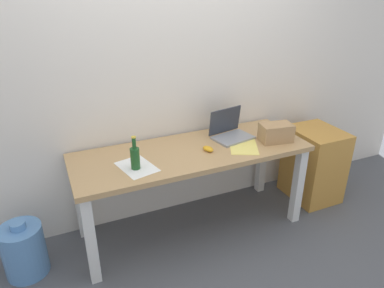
{
  "coord_description": "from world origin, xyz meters",
  "views": [
    {
      "loc": [
        -0.98,
        -2.22,
        1.91
      ],
      "look_at": [
        0.0,
        0.0,
        0.77
      ],
      "focal_mm": 33.2,
      "sensor_mm": 36.0,
      "label": 1
    }
  ],
  "objects_px": {
    "desk": "(192,162)",
    "water_cooler_jug": "(24,250)",
    "beer_bottle": "(135,157)",
    "filing_cabinet": "(313,164)",
    "laptop_right": "(230,132)",
    "computer_mouse": "(208,149)",
    "cardboard_box": "(276,133)"
  },
  "relations": [
    {
      "from": "desk",
      "to": "water_cooler_jug",
      "type": "relative_size",
      "value": 4.22
    },
    {
      "from": "beer_bottle",
      "to": "filing_cabinet",
      "type": "xyz_separation_m",
      "value": [
        1.71,
        0.1,
        -0.47
      ]
    },
    {
      "from": "laptop_right",
      "to": "water_cooler_jug",
      "type": "distance_m",
      "value": 1.76
    },
    {
      "from": "desk",
      "to": "water_cooler_jug",
      "type": "distance_m",
      "value": 1.35
    },
    {
      "from": "computer_mouse",
      "to": "filing_cabinet",
      "type": "relative_size",
      "value": 0.15
    },
    {
      "from": "cardboard_box",
      "to": "filing_cabinet",
      "type": "distance_m",
      "value": 0.72
    },
    {
      "from": "beer_bottle",
      "to": "filing_cabinet",
      "type": "bearing_deg",
      "value": 3.39
    },
    {
      "from": "laptop_right",
      "to": "cardboard_box",
      "type": "bearing_deg",
      "value": -34.87
    },
    {
      "from": "desk",
      "to": "beer_bottle",
      "type": "bearing_deg",
      "value": -166.55
    },
    {
      "from": "laptop_right",
      "to": "cardboard_box",
      "type": "distance_m",
      "value": 0.37
    },
    {
      "from": "desk",
      "to": "computer_mouse",
      "type": "bearing_deg",
      "value": -30.55
    },
    {
      "from": "laptop_right",
      "to": "cardboard_box",
      "type": "relative_size",
      "value": 1.39
    },
    {
      "from": "beer_bottle",
      "to": "cardboard_box",
      "type": "bearing_deg",
      "value": -0.17
    },
    {
      "from": "beer_bottle",
      "to": "cardboard_box",
      "type": "height_order",
      "value": "beer_bottle"
    },
    {
      "from": "filing_cabinet",
      "to": "computer_mouse",
      "type": "bearing_deg",
      "value": -177.43
    },
    {
      "from": "beer_bottle",
      "to": "water_cooler_jug",
      "type": "relative_size",
      "value": 0.56
    },
    {
      "from": "cardboard_box",
      "to": "water_cooler_jug",
      "type": "height_order",
      "value": "cardboard_box"
    },
    {
      "from": "beer_bottle",
      "to": "computer_mouse",
      "type": "distance_m",
      "value": 0.58
    },
    {
      "from": "desk",
      "to": "computer_mouse",
      "type": "xyz_separation_m",
      "value": [
        0.11,
        -0.06,
        0.12
      ]
    },
    {
      "from": "beer_bottle",
      "to": "computer_mouse",
      "type": "height_order",
      "value": "beer_bottle"
    },
    {
      "from": "beer_bottle",
      "to": "water_cooler_jug",
      "type": "bearing_deg",
      "value": 171.35
    },
    {
      "from": "water_cooler_jug",
      "to": "filing_cabinet",
      "type": "distance_m",
      "value": 2.52
    },
    {
      "from": "beer_bottle",
      "to": "computer_mouse",
      "type": "bearing_deg",
      "value": 4.99
    },
    {
      "from": "computer_mouse",
      "to": "water_cooler_jug",
      "type": "xyz_separation_m",
      "value": [
        -1.38,
        0.07,
        -0.55
      ]
    },
    {
      "from": "computer_mouse",
      "to": "cardboard_box",
      "type": "distance_m",
      "value": 0.58
    },
    {
      "from": "desk",
      "to": "computer_mouse",
      "type": "distance_m",
      "value": 0.17
    },
    {
      "from": "desk",
      "to": "laptop_right",
      "type": "height_order",
      "value": "laptop_right"
    },
    {
      "from": "desk",
      "to": "filing_cabinet",
      "type": "relative_size",
      "value": 2.68
    },
    {
      "from": "desk",
      "to": "laptop_right",
      "type": "relative_size",
      "value": 5.22
    },
    {
      "from": "water_cooler_jug",
      "to": "beer_bottle",
      "type": "bearing_deg",
      "value": -8.65
    },
    {
      "from": "filing_cabinet",
      "to": "water_cooler_jug",
      "type": "bearing_deg",
      "value": 179.52
    },
    {
      "from": "computer_mouse",
      "to": "laptop_right",
      "type": "bearing_deg",
      "value": 15.01
    }
  ]
}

